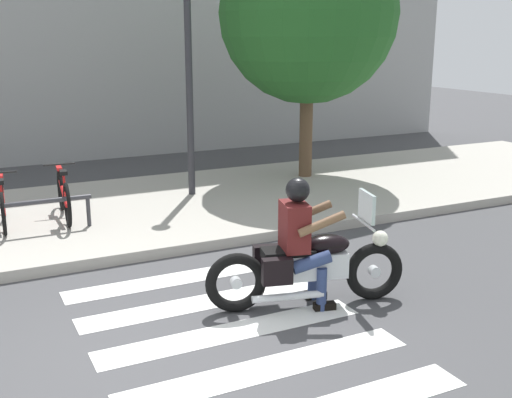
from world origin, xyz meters
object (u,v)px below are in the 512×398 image
at_px(motorcycle, 308,265).
at_px(rider, 302,233).
at_px(bicycle_3, 64,196).
at_px(tree_near_rack, 308,13).
at_px(street_lamp, 189,65).
at_px(bicycle_2, 3,203).

height_order(motorcycle, rider, rider).
bearing_deg(motorcycle, bicycle_3, 114.49).
height_order(rider, tree_near_rack, tree_near_rack).
relative_size(motorcycle, tree_near_rack, 0.44).
relative_size(street_lamp, tree_near_rack, 0.78).
distance_m(rider, tree_near_rack, 6.46).
height_order(bicycle_2, tree_near_rack, tree_near_rack).
bearing_deg(tree_near_rack, rider, -120.94).
distance_m(street_lamp, tree_near_rack, 2.75).
bearing_deg(tree_near_rack, motorcycle, -120.22).
height_order(rider, bicycle_3, rider).
relative_size(motorcycle, street_lamp, 0.56).
bearing_deg(bicycle_3, motorcycle, -65.51).
distance_m(bicycle_3, tree_near_rack, 5.71).
height_order(bicycle_2, bicycle_3, bicycle_3).
relative_size(bicycle_2, street_lamp, 0.41).
distance_m(rider, bicycle_2, 4.93).
bearing_deg(motorcycle, rider, 163.54).
height_order(motorcycle, bicycle_2, motorcycle).
distance_m(motorcycle, bicycle_2, 4.98).
bearing_deg(bicycle_2, motorcycle, -56.27).
xyz_separation_m(bicycle_2, street_lamp, (3.19, 0.60, 1.91)).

